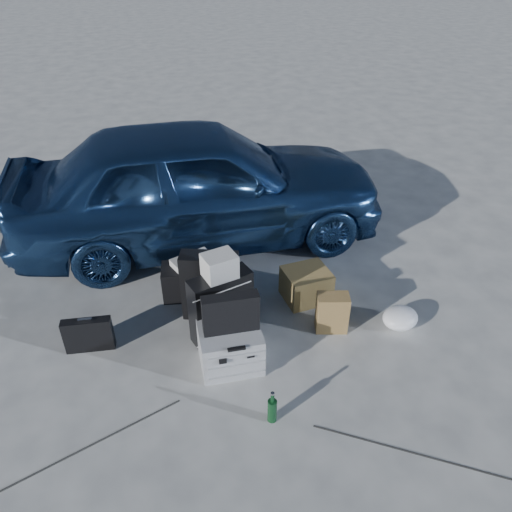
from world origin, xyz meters
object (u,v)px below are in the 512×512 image
at_px(pelican_case, 230,347).
at_px(suitcase_left, 210,286).
at_px(suitcase_right, 221,307).
at_px(cardboard_box, 306,285).
at_px(car, 199,183).
at_px(green_bottle, 272,407).
at_px(briefcase, 88,335).
at_px(duffel_bag, 197,280).

xyz_separation_m(pelican_case, suitcase_left, (-0.02, 0.66, 0.15)).
bearing_deg(suitcase_right, cardboard_box, 2.68).
relative_size(car, suitcase_left, 6.04).
height_order(pelican_case, cardboard_box, pelican_case).
height_order(car, cardboard_box, car).
height_order(car, pelican_case, car).
relative_size(suitcase_left, suitcase_right, 1.03).
relative_size(suitcase_left, green_bottle, 2.40).
distance_m(briefcase, suitcase_right, 1.15).
height_order(car, suitcase_right, car).
height_order(car, briefcase, car).
xyz_separation_m(briefcase, suitcase_right, (1.13, -0.16, 0.16)).
bearing_deg(pelican_case, car, 89.10).
height_order(pelican_case, suitcase_left, suitcase_left).
distance_m(pelican_case, duffel_bag, 1.01).
bearing_deg(pelican_case, suitcase_right, 92.04).
xyz_separation_m(suitcase_right, duffel_bag, (-0.10, 0.65, -0.16)).
height_order(suitcase_left, duffel_bag, suitcase_left).
relative_size(suitcase_left, cardboard_box, 1.59).
bearing_deg(cardboard_box, green_bottle, -120.82).
xyz_separation_m(suitcase_right, cardboard_box, (0.90, 0.29, -0.17)).
height_order(suitcase_right, green_bottle, suitcase_right).
xyz_separation_m(pelican_case, duffel_bag, (-0.08, 1.00, -0.02)).
distance_m(duffel_bag, cardboard_box, 1.06).
distance_m(suitcase_left, green_bottle, 1.32).
xyz_separation_m(car, duffel_bag, (-0.26, -1.06, -0.52)).
bearing_deg(duffel_bag, green_bottle, -71.42).
height_order(car, duffel_bag, car).
height_order(suitcase_left, suitcase_right, suitcase_left).
xyz_separation_m(suitcase_left, suitcase_right, (0.03, -0.31, -0.01)).
xyz_separation_m(duffel_bag, green_bottle, (0.24, -1.64, -0.03)).
xyz_separation_m(suitcase_left, cardboard_box, (0.93, -0.02, -0.18)).
relative_size(briefcase, duffel_bag, 0.62).
relative_size(cardboard_box, green_bottle, 1.51).
xyz_separation_m(pelican_case, briefcase, (-1.11, 0.51, -0.02)).
distance_m(pelican_case, suitcase_right, 0.38).
bearing_deg(green_bottle, briefcase, 137.67).
height_order(car, suitcase_left, car).
height_order(suitcase_right, duffel_bag, suitcase_right).
bearing_deg(suitcase_left, pelican_case, -68.37).
bearing_deg(duffel_bag, suitcase_left, -68.29).
relative_size(briefcase, cardboard_box, 0.97).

